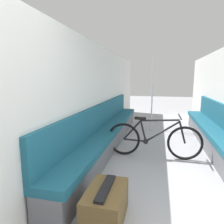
# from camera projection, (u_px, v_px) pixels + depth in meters

# --- Properties ---
(wall_left) EXTENTS (0.10, 8.88, 2.06)m
(wall_left) POSITION_uv_depth(u_px,v_px,m) (97.00, 97.00, 4.09)
(wall_left) COLOR silver
(wall_left) RESTS_ON ground
(bench_seat_row_left) EXTENTS (0.42, 4.90, 0.90)m
(bench_seat_row_left) POSITION_uv_depth(u_px,v_px,m) (108.00, 132.00, 4.15)
(bench_seat_row_left) COLOR #5B5B60
(bench_seat_row_left) RESTS_ON ground
(bench_seat_row_right) EXTENTS (0.42, 4.90, 0.90)m
(bench_seat_row_right) POSITION_uv_depth(u_px,v_px,m) (219.00, 139.00, 3.67)
(bench_seat_row_right) COLOR #5B5B60
(bench_seat_row_right) RESTS_ON ground
(bicycle) EXTENTS (1.67, 0.46, 0.78)m
(bicycle) POSITION_uv_depth(u_px,v_px,m) (153.00, 140.00, 3.57)
(bicycle) COLOR black
(bicycle) RESTS_ON ground
(grab_pole_near) EXTENTS (0.08, 0.08, 2.04)m
(grab_pole_near) POSITION_uv_depth(u_px,v_px,m) (152.00, 94.00, 5.39)
(grab_pole_near) COLOR gray
(grab_pole_near) RESTS_ON ground
(luggage_bag) EXTENTS (0.36, 0.58, 0.37)m
(luggage_bag) POSITION_uv_depth(u_px,v_px,m) (106.00, 205.00, 1.98)
(luggage_bag) COLOR brown
(luggage_bag) RESTS_ON ground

